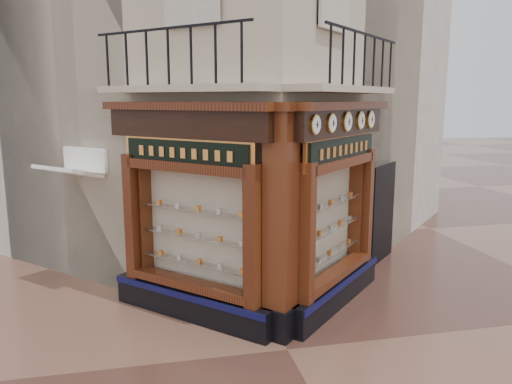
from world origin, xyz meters
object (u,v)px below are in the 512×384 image
object	(u,v)px
clock_b	(332,123)
clock_d	(361,120)
clock_e	(371,119)
corner_pilaster	(281,226)
clock_a	(315,125)
signboard_right	(342,149)
clock_c	(347,122)
awning	(76,289)
signboard_left	(185,153)

from	to	relation	value
clock_b	clock_d	distance (m)	1.35
clock_b	clock_e	size ratio (longest dim) A/B	0.92
corner_pilaster	clock_a	size ratio (longest dim) A/B	12.39
clock_b	signboard_right	bearing A→B (deg)	8.17
clock_d	signboard_right	distance (m)	0.79
clock_c	signboard_right	world-z (taller)	clock_c
corner_pilaster	awning	bearing A→B (deg)	95.97
clock_a	corner_pilaster	bearing A→B (deg)	129.41
corner_pilaster	awning	world-z (taller)	corner_pilaster
corner_pilaster	clock_d	world-z (taller)	corner_pilaster
clock_e	clock_b	bearing A→B (deg)	-180.00
clock_b	clock_d	size ratio (longest dim) A/B	0.94
corner_pilaster	signboard_left	xyz separation A→B (m)	(-1.46, 1.01, 1.15)
clock_b	signboard_left	bearing A→B (deg)	120.78
corner_pilaster	clock_e	distance (m)	3.37
clock_d	clock_b	bearing A→B (deg)	-180.00
clock_d	signboard_right	world-z (taller)	clock_d
clock_a	clock_c	distance (m)	1.33
clock_a	clock_e	bearing A→B (deg)	0.00
corner_pilaster	clock_d	xyz separation A→B (m)	(1.95, 1.35, 1.67)
corner_pilaster	signboard_left	distance (m)	2.12
clock_a	signboard_left	distance (m)	2.34
signboard_right	signboard_left	bearing A→B (deg)	135.00
clock_b	signboard_left	size ratio (longest dim) A/B	0.16
corner_pilaster	clock_c	bearing A→B (deg)	-14.29
corner_pilaster	clock_d	bearing A→B (deg)	-10.37
signboard_right	clock_d	bearing A→B (deg)	-10.72
clock_b	clock_e	bearing A→B (deg)	0.00
clock_d	clock_c	bearing A→B (deg)	-180.00
clock_a	signboard_right	bearing A→B (deg)	4.52
clock_d	clock_e	distance (m)	0.56
clock_d	signboard_right	bearing A→B (deg)	169.28
signboard_left	clock_b	bearing A→B (deg)	-149.22
clock_e	clock_d	bearing A→B (deg)	-180.00
clock_b	clock_e	world-z (taller)	clock_e
awning	clock_c	bearing A→B (deg)	-157.33
awning	signboard_left	size ratio (longest dim) A/B	0.63
clock_d	corner_pilaster	bearing A→B (deg)	169.63
clock_c	awning	bearing A→B (deg)	112.67
clock_b	clock_c	world-z (taller)	clock_c
clock_e	signboard_left	size ratio (longest dim) A/B	0.17
clock_e	awning	bearing A→B (deg)	123.04
clock_a	signboard_right	xyz separation A→B (m)	(0.91, 1.07, -0.52)
clock_a	awning	bearing A→B (deg)	99.27
clock_c	clock_e	distance (m)	1.21
corner_pilaster	signboard_right	xyz separation A→B (m)	(1.46, 1.01, 1.15)
awning	clock_e	bearing A→B (deg)	-146.96
clock_a	clock_b	xyz separation A→B (m)	(0.45, 0.45, -0.00)
clock_d	clock_e	size ratio (longest dim) A/B	0.98
clock_c	signboard_right	distance (m)	0.54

